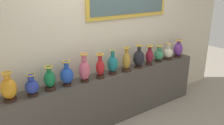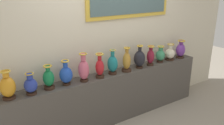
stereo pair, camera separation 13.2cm
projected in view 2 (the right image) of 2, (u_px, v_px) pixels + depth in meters
The scene contains 16 objects.
ground_plane at pixel (112, 119), 3.94m from camera, with size 11.76×11.76×0.00m, color gray.
display_shelf at pixel (112, 97), 3.80m from camera, with size 3.56×0.31×0.85m, color #4C4742.
back_wall at pixel (105, 28), 3.61m from camera, with size 5.76×0.14×3.07m.
vase_amber at pixel (8, 87), 2.80m from camera, with size 0.19×0.19×0.37m.
vase_cobalt at pixel (31, 85), 2.93m from camera, with size 0.17×0.17×0.29m.
vase_emerald at pixel (49, 79), 3.08m from camera, with size 0.15×0.15×0.34m.
vase_sapphire at pixel (66, 74), 3.20m from camera, with size 0.18×0.18×0.36m.
vase_rose at pixel (84, 69), 3.31m from camera, with size 0.16×0.16×0.43m.
vase_crimson at pixel (100, 67), 3.44m from camera, with size 0.13×0.13×0.38m.
vase_teal at pixel (113, 64), 3.58m from camera, with size 0.16×0.16×0.40m.
vase_ochre at pixel (127, 61), 3.70m from camera, with size 0.16×0.16×0.40m.
vase_onyx at pixel (139, 58), 3.84m from camera, with size 0.19×0.19×0.39m.
vase_burgundy at pixel (150, 56), 3.97m from camera, with size 0.13×0.13×0.35m.
vase_jade at pixel (160, 55), 4.14m from camera, with size 0.16×0.16×0.30m.
vase_ivory at pixel (170, 53), 4.26m from camera, with size 0.18×0.18×0.31m.
vase_violet at pixel (181, 50), 4.38m from camera, with size 0.17×0.17×0.34m.
Camera 2 is at (-1.87, -2.85, 2.20)m, focal length 36.95 mm.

